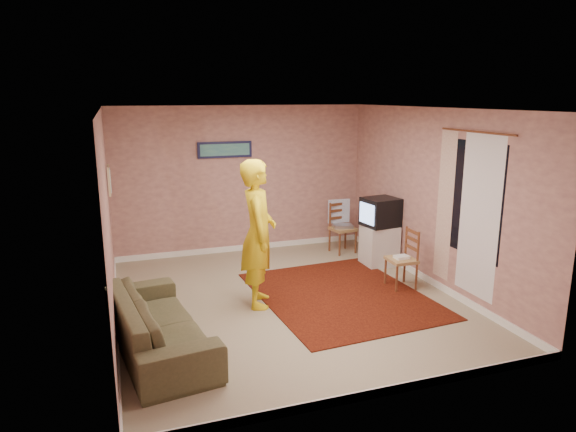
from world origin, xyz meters
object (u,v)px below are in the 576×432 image
object	(u,v)px
chair_b	(402,253)
person	(258,234)
crt_tv	(380,212)
tv_cabinet	(379,245)
sofa	(158,322)
chair_a	(343,223)

from	to	relation	value
chair_b	person	size ratio (longest dim) A/B	0.24
crt_tv	chair_b	world-z (taller)	crt_tv
tv_cabinet	crt_tv	bearing A→B (deg)	-172.07
tv_cabinet	sofa	size ratio (longest dim) A/B	0.31
chair_b	person	bearing A→B (deg)	-91.01
crt_tv	sofa	bearing A→B (deg)	-161.92
crt_tv	sofa	xyz separation A→B (m)	(-3.74, -1.83, -0.59)
tv_cabinet	crt_tv	size ratio (longest dim) A/B	1.11
crt_tv	tv_cabinet	bearing A→B (deg)	0.00
crt_tv	chair_a	bearing A→B (deg)	100.65
chair_a	person	world-z (taller)	person
chair_b	crt_tv	bearing A→B (deg)	170.22
crt_tv	chair_b	size ratio (longest dim) A/B	1.27
tv_cabinet	sofa	distance (m)	4.17
chair_a	sofa	size ratio (longest dim) A/B	0.23
person	chair_b	bearing A→B (deg)	-78.08
chair_a	person	distance (m)	2.76
tv_cabinet	chair_a	world-z (taller)	chair_a
sofa	person	size ratio (longest dim) A/B	1.09
chair_b	chair_a	bearing A→B (deg)	-176.40
sofa	chair_b	bearing A→B (deg)	-85.55
tv_cabinet	chair_b	distance (m)	1.09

